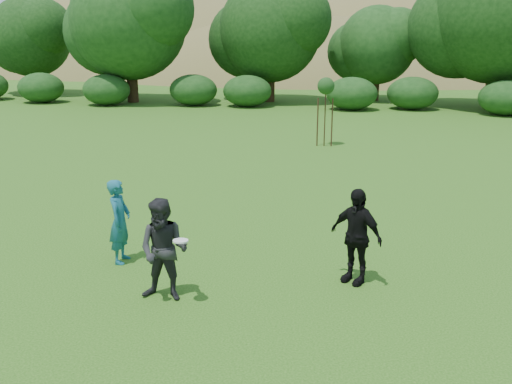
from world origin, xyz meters
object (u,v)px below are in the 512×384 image
(player_teal, at_px, (120,221))
(sapling, at_px, (326,88))
(player_grey, at_px, (164,250))
(player_black, at_px, (356,236))

(player_teal, height_order, sapling, sapling)
(sapling, bearing_deg, player_grey, -96.91)
(player_teal, bearing_deg, player_grey, -139.42)
(player_black, bearing_deg, sapling, 128.58)
(player_teal, distance_m, player_black, 4.84)
(player_grey, distance_m, player_black, 3.62)
(player_teal, relative_size, sapling, 0.63)
(player_teal, xyz_separation_m, player_grey, (1.49, -1.49, 0.05))
(player_teal, bearing_deg, sapling, -18.43)
(player_grey, relative_size, player_black, 1.00)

